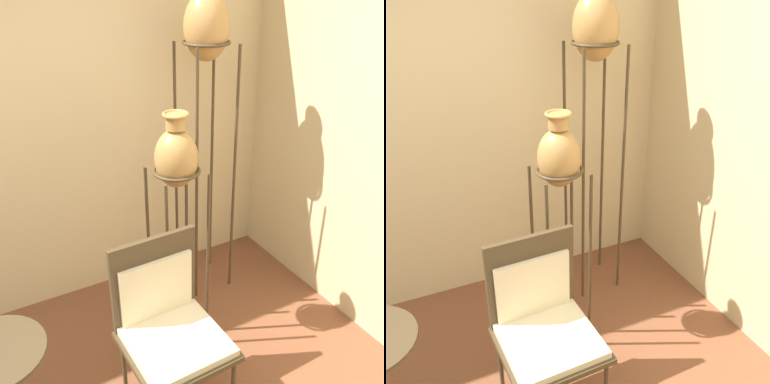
% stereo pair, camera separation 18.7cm
% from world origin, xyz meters
% --- Properties ---
extents(wall_back, '(7.52, 0.06, 2.70)m').
position_xyz_m(wall_back, '(0.00, 1.79, 1.35)').
color(wall_back, beige).
rests_on(wall_back, ground_plane).
extents(vase_stand_tall, '(0.32, 0.32, 2.17)m').
position_xyz_m(vase_stand_tall, '(1.08, 1.41, 1.83)').
color(vase_stand_tall, '#473823').
rests_on(vase_stand_tall, ground_plane).
extents(vase_stand_medium, '(0.29, 0.29, 1.51)m').
position_xyz_m(vase_stand_medium, '(0.68, 1.04, 1.21)').
color(vase_stand_medium, '#473823').
rests_on(vase_stand_medium, ground_plane).
extents(chair, '(0.53, 0.51, 1.00)m').
position_xyz_m(chair, '(0.37, 0.57, 0.57)').
color(chair, '#473823').
rests_on(chair, ground_plane).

